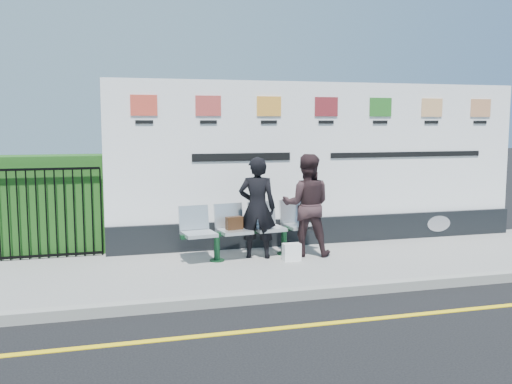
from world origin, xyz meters
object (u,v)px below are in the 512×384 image
Objects in this scene: bench at (251,243)px; woman_left at (257,208)px; woman_right at (307,205)px; billboard at (324,174)px.

bench is 0.61m from woman_left.
woman_right is (0.96, -0.06, 0.62)m from bench.
bench is (-1.63, -0.84, -1.05)m from billboard.
woman_right reaches higher than bench.
woman_left is at bearing 17.41° from woman_right.
woman_right is at bearing -162.95° from woman_left.
woman_right is at bearing -11.58° from bench.
woman_left is (-1.54, -0.87, -0.45)m from billboard.
billboard is 4.70× the size of woman_left.
woman_right reaches higher than woman_left.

